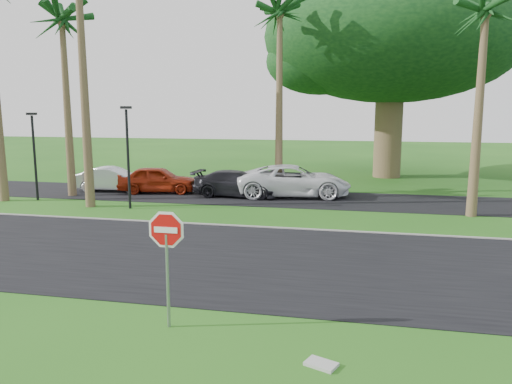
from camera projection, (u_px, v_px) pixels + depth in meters
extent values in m
plane|color=#1D5214|center=(193.00, 278.00, 13.49)|extent=(120.00, 120.00, 0.00)
cube|color=black|center=(215.00, 257.00, 15.42)|extent=(120.00, 8.00, 0.02)
cube|color=black|center=(274.00, 198.00, 25.55)|extent=(120.00, 5.00, 0.02)
cube|color=gray|center=(245.00, 226.00, 19.32)|extent=(120.00, 0.12, 0.06)
cylinder|color=gray|center=(168.00, 281.00, 10.33)|extent=(0.07, 0.07, 2.00)
cylinder|color=white|center=(166.00, 230.00, 10.15)|extent=(1.05, 0.02, 1.05)
cylinder|color=red|center=(166.00, 230.00, 10.15)|extent=(0.90, 0.02, 0.90)
cube|color=white|center=(166.00, 230.00, 10.15)|extent=(0.50, 0.02, 0.12)
cone|color=brown|center=(67.00, 109.00, 25.52)|extent=(0.44, 0.44, 9.00)
cone|color=brown|center=(84.00, 81.00, 22.38)|extent=(0.44, 0.44, 11.50)
cone|color=brown|center=(279.00, 104.00, 26.21)|extent=(0.44, 0.44, 9.50)
cone|color=brown|center=(478.00, 115.00, 20.59)|extent=(0.44, 0.44, 8.50)
cylinder|color=brown|center=(388.00, 132.00, 32.98)|extent=(1.80, 1.80, 6.00)
ellipsoid|color=black|center=(392.00, 38.00, 31.99)|extent=(16.50, 16.50, 8.25)
cylinder|color=black|center=(35.00, 158.00, 24.67)|extent=(0.12, 0.12, 4.20)
cube|color=black|center=(32.00, 114.00, 24.31)|extent=(0.45, 0.25, 0.12)
cylinder|color=black|center=(128.00, 160.00, 22.55)|extent=(0.12, 0.12, 4.50)
cube|color=black|center=(126.00, 107.00, 22.17)|extent=(0.45, 0.25, 0.12)
imported|color=silver|center=(113.00, 179.00, 27.53)|extent=(4.16, 1.90, 1.32)
imported|color=maroon|center=(158.00, 180.00, 27.03)|extent=(4.47, 2.50, 1.44)
imported|color=black|center=(237.00, 184.00, 25.87)|extent=(4.67, 2.06, 1.33)
imported|color=silver|center=(294.00, 181.00, 25.86)|extent=(6.22, 3.61, 1.63)
cube|color=#A3A59C|center=(321.00, 364.00, 8.90)|extent=(0.64, 0.53, 0.06)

